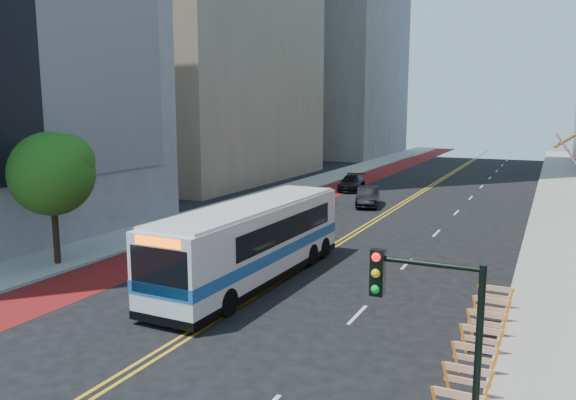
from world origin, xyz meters
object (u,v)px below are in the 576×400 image
Objects in this scene: car_a at (258,202)px; car_b at (368,196)px; street_tree at (53,171)px; transit_bus at (254,241)px; car_c at (352,183)px; traffic_signal at (431,331)px.

car_a is 9.28m from car_b.
street_tree is 0.50× the size of transit_bus.
car_b reaches higher than car_a.
car_a is (1.94, 17.82, -4.18)m from street_tree.
car_c is at bearing 85.82° from car_a.
street_tree is 32.33m from car_c.
car_c is (-4.11, 7.79, -0.05)m from car_b.
car_c reaches higher than car_a.
traffic_signal is 35.56m from car_b.
car_b is at bearing -71.32° from car_c.
transit_bus is at bearing 11.71° from street_tree.
car_b is (7.01, 6.08, 0.07)m from car_a.
transit_bus is 2.59× the size of car_c.
transit_bus is 21.84m from car_b.
car_b is (-1.29, 21.78, -1.12)m from transit_bus.
traffic_signal is 15.75m from transit_bus.
street_tree reaches higher than car_b.
traffic_signal reaches higher than car_a.
car_c is (-5.40, 29.57, -1.17)m from transit_bus.
traffic_signal is 0.38× the size of transit_bus.
traffic_signal is at bearing -48.01° from car_a.
street_tree is 18.40m from car_a.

